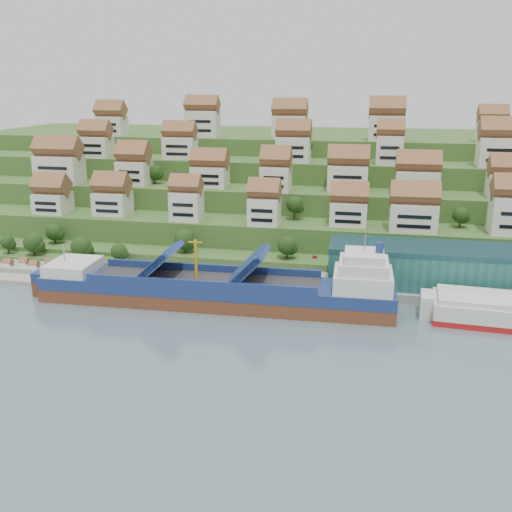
# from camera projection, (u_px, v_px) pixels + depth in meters

# --- Properties ---
(ground) EXTENTS (300.00, 300.00, 0.00)m
(ground) POSITION_uv_depth(u_px,v_px,m) (232.00, 304.00, 136.34)
(ground) COLOR slate
(ground) RESTS_ON ground
(quay) EXTENTS (180.00, 14.00, 2.20)m
(quay) POSITION_uv_depth(u_px,v_px,m) (321.00, 284.00, 146.34)
(quay) COLOR gray
(quay) RESTS_ON ground
(pebble_beach) EXTENTS (45.00, 20.00, 1.00)m
(pebble_beach) POSITION_uv_depth(u_px,v_px,m) (39.00, 271.00, 158.34)
(pebble_beach) COLOR gray
(pebble_beach) RESTS_ON ground
(hillside) EXTENTS (260.00, 128.00, 31.00)m
(hillside) POSITION_uv_depth(u_px,v_px,m) (292.00, 186.00, 230.42)
(hillside) COLOR #2D4C1E
(hillside) RESTS_ON ground
(hillside_village) EXTENTS (156.83, 62.63, 29.78)m
(hillside_village) POSITION_uv_depth(u_px,v_px,m) (280.00, 167.00, 185.82)
(hillside_village) COLOR beige
(hillside_village) RESTS_ON ground
(hillside_trees) EXTENTS (143.27, 60.94, 32.20)m
(hillside_trees) POSITION_uv_depth(u_px,v_px,m) (219.00, 200.00, 174.65)
(hillside_trees) COLOR #203F15
(hillside_trees) RESTS_ON ground
(warehouse) EXTENTS (60.00, 15.00, 10.00)m
(warehouse) POSITION_uv_depth(u_px,v_px,m) (453.00, 267.00, 140.44)
(warehouse) COLOR #225C55
(warehouse) RESTS_ON quay
(flagpole) EXTENTS (1.28, 0.16, 8.00)m
(flagpole) POSITION_uv_depth(u_px,v_px,m) (312.00, 268.00, 140.32)
(flagpole) COLOR gray
(flagpole) RESTS_ON quay
(beach_huts) EXTENTS (14.40, 3.70, 2.20)m
(beach_huts) POSITION_uv_depth(u_px,v_px,m) (30.00, 267.00, 157.08)
(beach_huts) COLOR white
(beach_huts) RESTS_ON pebble_beach
(cargo_ship) EXTENTS (84.40, 14.87, 18.74)m
(cargo_ship) POSITION_uv_depth(u_px,v_px,m) (224.00, 291.00, 134.91)
(cargo_ship) COLOR brown
(cargo_ship) RESTS_ON ground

